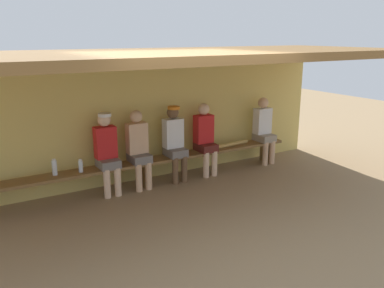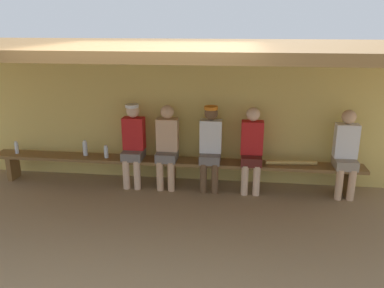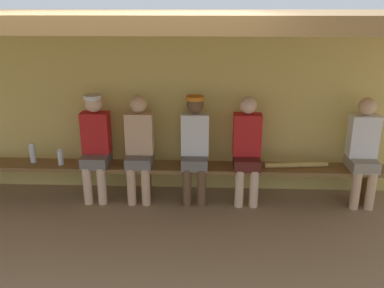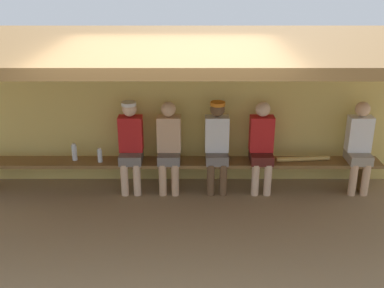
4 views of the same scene
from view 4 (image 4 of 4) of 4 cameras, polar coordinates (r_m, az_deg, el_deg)
ground_plane at (r=5.73m, az=-2.71°, el=-12.51°), size 24.00×24.00×0.00m
back_wall at (r=7.07m, az=-2.18°, el=4.17°), size 8.00×0.20×2.20m
dugout_roof at (r=5.53m, az=-2.81°, el=11.65°), size 8.00×2.80×0.12m
bench at (r=6.90m, az=-2.22°, el=-2.60°), size 6.00×0.36×0.46m
player_near_post at (r=6.78m, az=-2.88°, el=0.05°), size 0.34×0.42×1.34m
player_rightmost at (r=6.77m, az=2.97°, el=0.19°), size 0.34×0.42×1.34m
player_in_blue at (r=6.82m, az=-7.50°, el=0.18°), size 0.34×0.42×1.34m
player_leftmost at (r=6.84m, az=8.34°, el=0.06°), size 0.34×0.42×1.34m
player_middle at (r=7.18m, az=19.52°, el=0.06°), size 0.34×0.42×1.34m
water_bottle_blue at (r=6.93m, az=-11.16°, el=-1.37°), size 0.07×0.07×0.21m
water_bottle_clear at (r=7.06m, az=-14.11°, el=-0.97°), size 0.08×0.08×0.26m
baseball_bat at (r=7.04m, az=13.20°, el=-1.74°), size 0.79×0.14×0.07m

